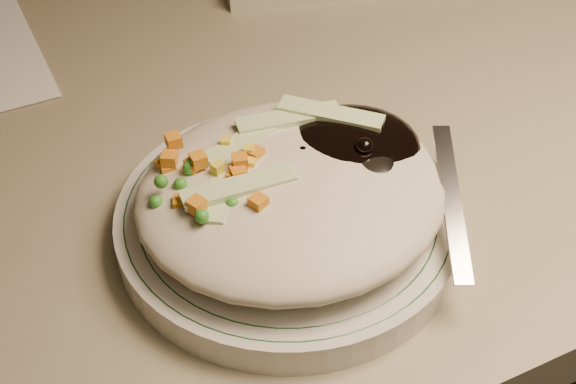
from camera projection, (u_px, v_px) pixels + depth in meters
name	position (u px, v px, depth m)	size (l,w,h in m)	color
desk	(267.00, 223.00, 0.81)	(1.40, 0.70, 0.74)	gray
plate	(288.00, 222.00, 0.51)	(0.22, 0.22, 0.02)	beige
plate_rim	(288.00, 211.00, 0.50)	(0.21, 0.21, 0.00)	#144723
meal	(295.00, 184.00, 0.49)	(0.21, 0.19, 0.05)	beige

